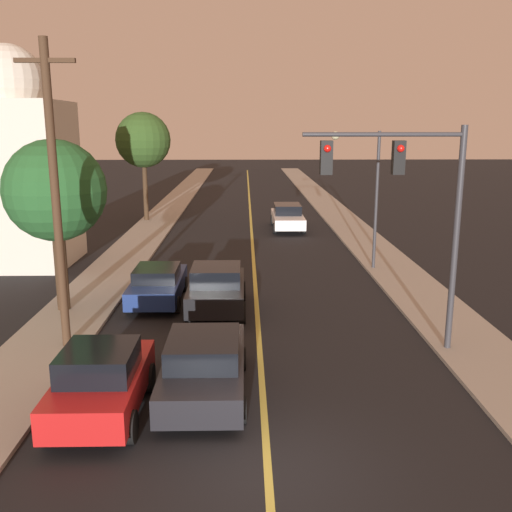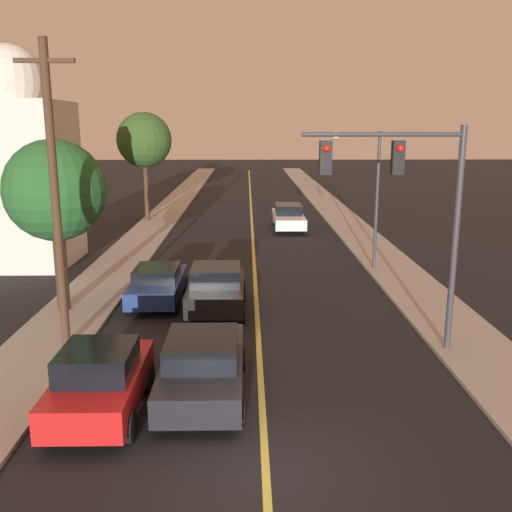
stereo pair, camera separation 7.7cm
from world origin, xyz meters
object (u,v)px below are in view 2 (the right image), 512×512
object	(u,v)px
domed_building_left	(17,168)
tree_left_far	(144,140)
utility_pole_left	(55,194)
tree_left_near	(55,191)
traffic_signal_mast	(409,193)
car_near_lane_front	(203,365)
car_outer_lane_second	(158,284)
car_near_lane_second	(216,288)
streetlamp_right	(365,179)
car_outer_lane_front	(100,381)
car_far_oncoming	(288,217)

from	to	relation	value
domed_building_left	tree_left_far	bearing A→B (deg)	72.51
utility_pole_left	tree_left_near	xyz separation A→B (m)	(-1.12, 3.38, -0.32)
traffic_signal_mast	utility_pole_left	bearing A→B (deg)	177.63
car_near_lane_front	tree_left_far	distance (m)	26.70
car_outer_lane_second	tree_left_near	world-z (taller)	tree_left_near
car_near_lane_second	streetlamp_right	size ratio (longest dim) A/B	0.67
tree_left_near	domed_building_left	bearing A→B (deg)	119.23
car_outer_lane_front	car_outer_lane_second	size ratio (longest dim) A/B	0.90
streetlamp_right	utility_pole_left	bearing A→B (deg)	-138.95
car_near_lane_second	car_far_oncoming	bearing A→B (deg)	77.24
traffic_signal_mast	car_far_oncoming	bearing A→B (deg)	95.12
tree_left_near	tree_left_far	size ratio (longest dim) A/B	0.82
domed_building_left	car_outer_lane_front	bearing A→B (deg)	-63.78
traffic_signal_mast	car_near_lane_second	bearing A→B (deg)	145.78
utility_pole_left	tree_left_near	bearing A→B (deg)	108.33
car_outer_lane_front	tree_left_far	distance (m)	27.27
car_outer_lane_front	car_outer_lane_second	xyz separation A→B (m)	(-0.00, 8.46, -0.13)
car_outer_lane_front	tree_left_far	size ratio (longest dim) A/B	0.53
domed_building_left	streetlamp_right	bearing A→B (deg)	-5.84
car_near_lane_front	car_outer_lane_second	world-z (taller)	car_near_lane_front
car_outer_lane_front	car_outer_lane_second	world-z (taller)	car_outer_lane_front
car_far_oncoming	streetlamp_right	bearing A→B (deg)	103.70
car_near_lane_second	tree_left_near	xyz separation A→B (m)	(-5.35, 0.06, 3.39)
tree_left_near	traffic_signal_mast	bearing A→B (deg)	-19.28
traffic_signal_mast	tree_left_far	distance (m)	25.65
car_near_lane_front	tree_left_near	xyz separation A→B (m)	(-5.35, 6.38, 3.47)
car_near_lane_second	tree_left_far	distance (m)	20.68
tree_left_far	car_near_lane_second	bearing A→B (deg)	-73.63
car_near_lane_front	streetlamp_right	bearing A→B (deg)	62.76
car_near_lane_front	car_far_oncoming	world-z (taller)	car_far_oncoming
car_outer_lane_second	traffic_signal_mast	distance (m)	9.90
car_far_oncoming	domed_building_left	distance (m)	16.27
streetlamp_right	domed_building_left	size ratio (longest dim) A/B	0.61
car_far_oncoming	tree_left_near	xyz separation A→B (m)	(-9.03, -16.19, 3.44)
car_outer_lane_front	car_far_oncoming	distance (m)	24.28
car_outer_lane_second	domed_building_left	bearing A→B (deg)	139.24
car_near_lane_second	tree_left_far	world-z (taller)	tree_left_far
car_near_lane_front	car_near_lane_second	xyz separation A→B (m)	(-0.00, 6.32, 0.08)
car_near_lane_second	car_outer_lane_second	xyz separation A→B (m)	(-2.22, 1.16, -0.14)
tree_left_far	car_near_lane_front	bearing A→B (deg)	-77.51
utility_pole_left	tree_left_far	world-z (taller)	utility_pole_left
car_near_lane_second	tree_left_near	world-z (taller)	tree_left_near
car_near_lane_front	utility_pole_left	world-z (taller)	utility_pole_left
car_near_lane_front	car_outer_lane_front	xyz separation A→B (m)	(-2.22, -0.98, 0.06)
car_near_lane_front	traffic_signal_mast	distance (m)	7.16
streetlamp_right	utility_pole_left	size ratio (longest dim) A/B	0.71
car_near_lane_second	tree_left_far	xyz separation A→B (m)	(-5.69, 19.35, 4.57)
car_near_lane_second	utility_pole_left	bearing A→B (deg)	-141.87
tree_left_near	domed_building_left	distance (m)	8.40
utility_pole_left	car_near_lane_second	bearing A→B (deg)	38.13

